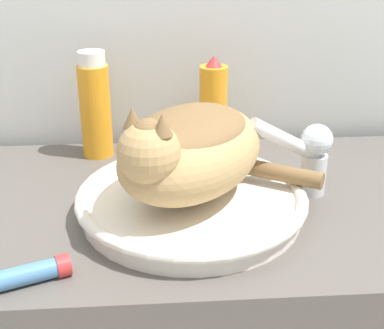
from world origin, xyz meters
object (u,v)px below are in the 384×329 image
(faucet, at_px, (309,152))
(shampoo_bottle_tall, at_px, (95,107))
(cat, at_px, (190,148))
(cream_tube, at_px, (5,280))
(spray_bottle_trigger, at_px, (213,108))

(faucet, xyz_separation_m, shampoo_bottle_tall, (-0.38, 0.20, 0.02))
(cat, distance_m, cream_tube, 0.32)
(faucet, bearing_deg, spray_bottle_trigger, -69.95)
(cat, distance_m, shampoo_bottle_tall, 0.32)
(cat, distance_m, spray_bottle_trigger, 0.27)
(shampoo_bottle_tall, bearing_deg, spray_bottle_trigger, 0.00)
(faucet, xyz_separation_m, spray_bottle_trigger, (-0.14, 0.20, 0.02))
(faucet, height_order, spray_bottle_trigger, spray_bottle_trigger)
(faucet, bearing_deg, cream_tube, 12.14)
(spray_bottle_trigger, bearing_deg, cream_tube, -125.80)
(shampoo_bottle_tall, distance_m, cream_tube, 0.46)
(spray_bottle_trigger, relative_size, cream_tube, 1.17)
(cat, relative_size, spray_bottle_trigger, 1.88)
(cat, height_order, spray_bottle_trigger, cat)
(spray_bottle_trigger, bearing_deg, cat, -103.88)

